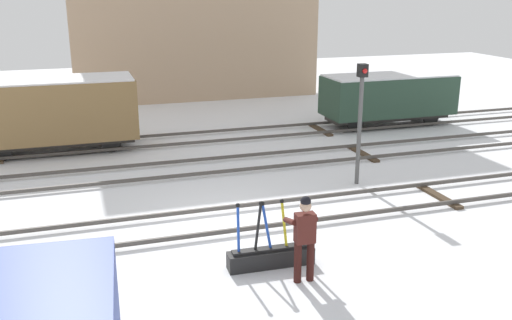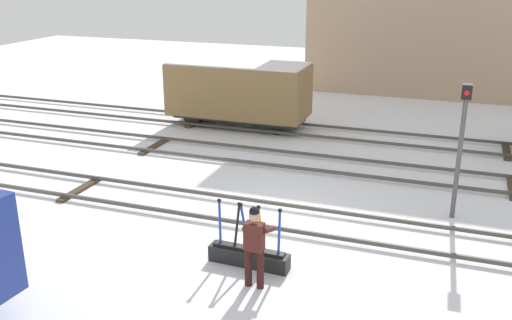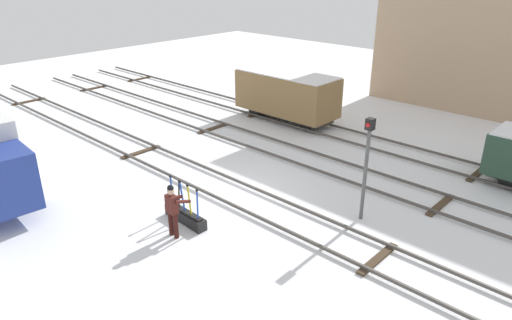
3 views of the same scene
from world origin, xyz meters
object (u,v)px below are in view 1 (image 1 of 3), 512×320
object	(u,v)px
freight_car_back_track	(388,96)
signal_post	(360,111)
rail_worker	(304,234)
switch_lever_frame	(271,255)
freight_car_far_end	(54,111)

from	to	relation	value
freight_car_back_track	signal_post	bearing A→B (deg)	-126.43
rail_worker	freight_car_back_track	distance (m)	13.76
signal_post	switch_lever_frame	bearing A→B (deg)	-134.87
freight_car_back_track	freight_car_far_end	bearing A→B (deg)	179.93
switch_lever_frame	freight_car_far_end	xyz separation A→B (m)	(-4.26, 10.28, 1.20)
switch_lever_frame	rail_worker	bearing A→B (deg)	-59.36
switch_lever_frame	signal_post	xyz separation A→B (m)	(4.07, 4.09, 1.90)
rail_worker	freight_car_back_track	xyz separation A→B (m)	(8.22, 11.04, 0.24)
freight_car_back_track	switch_lever_frame	bearing A→B (deg)	-130.08
signal_post	freight_car_far_end	world-z (taller)	signal_post
freight_car_far_end	rail_worker	bearing A→B (deg)	-67.11
rail_worker	freight_car_back_track	size ratio (longest dim) A/B	0.33
switch_lever_frame	freight_car_back_track	size ratio (longest dim) A/B	0.34
switch_lever_frame	freight_car_back_track	world-z (taller)	freight_car_back_track
switch_lever_frame	freight_car_back_track	xyz separation A→B (m)	(8.63, 10.28, 0.98)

